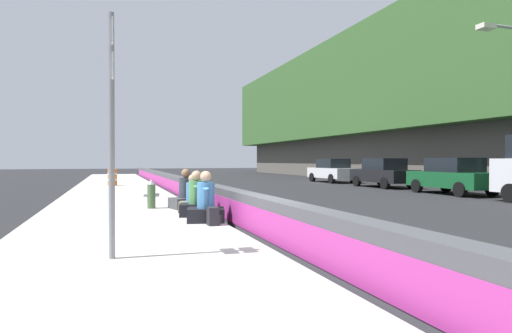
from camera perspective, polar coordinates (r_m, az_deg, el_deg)
The scene contains 14 objects.
ground_plane at distance 8.68m, azimuth 1.34°, elevation -9.69°, with size 160.00×160.00×0.00m, color #232326.
sidewalk_strip at distance 8.16m, azimuth -16.70°, elevation -9.90°, with size 80.00×4.40×0.14m, color #B5B2A8.
jersey_barrier at distance 8.61m, azimuth 1.31°, elevation -6.92°, with size 76.00×0.45×0.85m.
route_sign_post at distance 6.64m, azimuth -18.67°, elevation 6.22°, with size 0.44×0.09×3.60m.
fire_hydrant at distance 13.28m, azimuth -13.77°, elevation -3.51°, with size 0.26×0.46×0.88m.
seated_person_foreground at distance 10.18m, azimuth -6.70°, elevation -5.22°, with size 0.89×0.99×1.20m.
seated_person_middle at distance 11.27m, azimuth -7.93°, elevation -4.67°, with size 0.89×0.99×1.18m.
seated_person_rear at distance 12.18m, azimuth -8.43°, elevation -4.44°, with size 0.82×0.90×1.05m.
seated_person_far at distance 13.08m, azimuth -9.34°, elevation -3.90°, with size 0.92×1.01×1.19m.
backpack at distance 9.62m, azimuth -5.71°, elevation -6.64°, with size 0.32×0.28×0.40m.
construction_barrel at distance 26.17m, azimuth -18.60°, elevation -1.35°, with size 0.54×0.54×0.95m.
parked_car_third at distance 22.02m, azimuth 24.77°, elevation -1.14°, with size 4.56×2.08×1.71m.
parked_car_fourth at distance 26.26m, azimuth 16.59°, elevation -0.80°, with size 4.51×1.97×1.71m.
parked_car_midline at distance 31.50m, azimuth 10.15°, elevation -0.52°, with size 4.53×2.00×1.71m.
Camera 1 is at (-8.01, 2.93, 1.58)m, focal length 30.01 mm.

